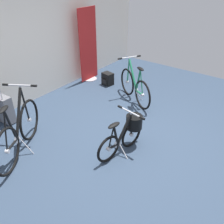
# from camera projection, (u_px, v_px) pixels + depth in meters

# --- Properties ---
(ground_plane) EXTENTS (7.36, 7.36, 0.00)m
(ground_plane) POSITION_uv_depth(u_px,v_px,m) (131.00, 142.00, 4.02)
(ground_plane) COLOR #2D3D51
(back_wall) EXTENTS (7.36, 0.10, 2.70)m
(back_wall) POSITION_uv_depth(u_px,v_px,m) (22.00, 37.00, 4.63)
(back_wall) COLOR silver
(back_wall) RESTS_ON ground_plane
(floor_banner_stand) EXTENTS (0.60, 0.36, 1.76)m
(floor_banner_stand) POSITION_uv_depth(u_px,v_px,m) (88.00, 49.00, 5.84)
(floor_banner_stand) COLOR #B7B7BC
(floor_banner_stand) RESTS_ON ground_plane
(folding_bike_foreground) EXTENTS (0.95, 0.53, 0.68)m
(folding_bike_foreground) POSITION_uv_depth(u_px,v_px,m) (126.00, 132.00, 3.69)
(folding_bike_foreground) COLOR black
(folding_bike_foreground) RESTS_ON ground_plane
(display_bike_left) EXTENTS (1.29, 0.82, 1.03)m
(display_bike_left) POSITION_uv_depth(u_px,v_px,m) (19.00, 132.00, 3.61)
(display_bike_left) COLOR black
(display_bike_left) RESTS_ON ground_plane
(display_bike_right) EXTENTS (0.73, 1.15, 0.91)m
(display_bike_right) POSITION_uv_depth(u_px,v_px,m) (135.00, 86.00, 5.07)
(display_bike_right) COLOR black
(display_bike_right) RESTS_ON ground_plane
(rolling_suitcase) EXTENTS (0.20, 0.37, 0.83)m
(rolling_suitcase) POSITION_uv_depth(u_px,v_px,m) (4.00, 109.00, 4.39)
(rolling_suitcase) COLOR slate
(rolling_suitcase) RESTS_ON ground_plane
(backpack_on_floor) EXTENTS (0.26, 0.29, 0.30)m
(backpack_on_floor) POSITION_uv_depth(u_px,v_px,m) (108.00, 79.00, 5.89)
(backpack_on_floor) COLOR black
(backpack_on_floor) RESTS_ON ground_plane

